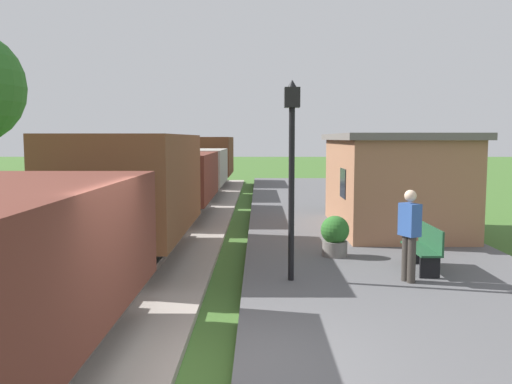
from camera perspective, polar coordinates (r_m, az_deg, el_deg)
platform_slab at (r=7.21m, az=23.41°, el=-17.37°), size 6.00×60.00×0.25m
track_ballast at (r=7.31m, az=-24.28°, el=-17.62°), size 3.80×60.00×0.12m
rail_near at (r=7.01m, az=-18.71°, el=-17.31°), size 0.07×60.00×0.14m
freight_train at (r=19.51m, az=-8.23°, el=1.59°), size 2.50×32.60×2.72m
station_hut at (r=16.29m, az=14.17°, el=1.13°), size 3.50×5.80×2.78m
bench_near_hut at (r=11.37m, az=17.34°, el=-5.60°), size 0.42×1.50×0.91m
bench_down_platform at (r=20.53m, az=9.60°, el=-0.48°), size 0.42×1.50×0.91m
person_waiting at (r=10.32m, az=15.88°, el=-4.07°), size 0.38×0.45×1.71m
potted_planter at (r=12.30m, az=8.33°, el=-4.55°), size 0.64×0.64×0.92m
lamp_post_near at (r=9.92m, az=3.80°, el=5.14°), size 0.28×0.28×3.70m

